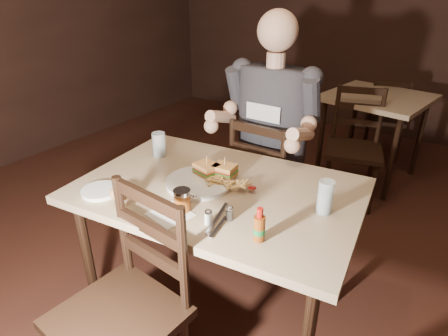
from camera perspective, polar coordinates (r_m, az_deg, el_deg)
The scene contains 24 objects.
room_shell at distance 1.32m, azimuth 1.62°, elevation 15.95°, with size 7.00×7.00×7.00m.
main_table at distance 1.81m, azimuth -0.88°, elevation -4.92°, with size 1.40×1.01×0.77m.
bg_table at distance 3.56m, azimuth 22.22°, elevation 8.82°, with size 0.92×0.92×0.77m.
chair_far at distance 2.48m, azimuth 6.92°, elevation -2.20°, with size 0.42×0.46×0.92m, color black, non-canonical shape.
chair_near at distance 1.61m, azimuth -15.95°, elevation -21.07°, with size 0.44×0.48×0.95m, color black, non-canonical shape.
bg_chair_far at distance 4.15m, azimuth 23.38°, elevation 7.04°, with size 0.38×0.42×0.83m, color black, non-canonical shape.
bg_chair_near at distance 3.12m, azimuth 19.16°, elevation 2.61°, with size 0.42×0.46×0.91m, color black, non-canonical shape.
diner at distance 2.23m, azimuth 7.01°, elevation 9.45°, with size 0.60×0.47×1.04m, color #323035, non-canonical shape.
dinner_plate at distance 1.79m, azimuth -3.81°, elevation -2.30°, with size 0.31×0.31×0.02m, color white.
sandwich_left at distance 1.83m, azimuth -2.64°, elevation 0.33°, with size 0.11×0.09×0.10m, color #DE9950, non-canonical shape.
sandwich_right at distance 1.81m, azimuth 0.09°, elevation 0.10°, with size 0.11×0.09×0.09m, color #DE9950, non-canonical shape.
fries_pile at distance 1.74m, azimuth 0.63°, elevation -2.15°, with size 0.23×0.16×0.04m, color #E5BC6E, non-canonical shape.
ketchup_dollop at distance 1.72m, azimuth 4.27°, elevation -3.04°, with size 0.04×0.04×0.01m, color maroon.
glass_left at distance 2.10m, azimuth -9.86°, elevation 3.55°, with size 0.07×0.07×0.13m, color silver.
glass_right at distance 1.61m, azimuth 15.17°, elevation -4.31°, with size 0.06×0.06×0.15m, color silver.
hot_sauce at distance 1.40m, azimuth 5.42°, elevation -8.57°, with size 0.04×0.04×0.14m, color #803A0E, non-canonical shape.
salt_shaker at distance 1.50m, azimuth -2.39°, elevation -7.50°, with size 0.03×0.03×0.06m, color white, non-canonical shape.
pepper_shaker at distance 1.53m, azimuth 0.87°, elevation -6.91°, with size 0.03×0.03×0.06m, color #38332D, non-canonical shape.
syrup_dispenser at distance 1.59m, azimuth -6.39°, elevation -4.91°, with size 0.07×0.07×0.10m, color #803A0E, non-canonical shape.
napkin at distance 1.59m, azimuth -8.20°, elevation -7.00°, with size 0.16×0.15×0.00m, color white.
knife at distance 1.54m, azimuth -1.03°, elevation -7.60°, with size 0.01×0.23×0.01m, color silver.
fork at distance 1.50m, azimuth -0.66°, elevation -8.69°, with size 0.01×0.18×0.01m, color silver.
side_plate at distance 1.82m, azimuth -18.26°, elevation -3.41°, with size 0.17×0.17×0.01m, color white.
bread_roll at distance 1.70m, azimuth -15.62°, elevation -3.76°, with size 0.10×0.08×0.06m, color tan.
Camera 1 is at (0.69, -1.09, 1.64)m, focal length 30.00 mm.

